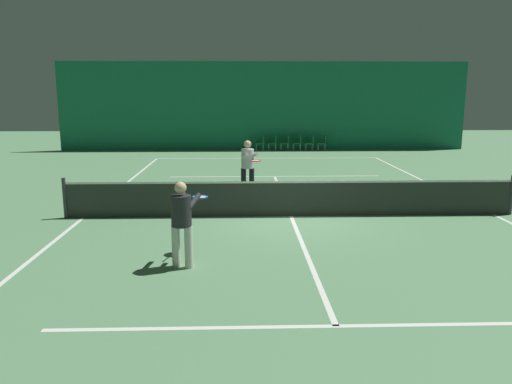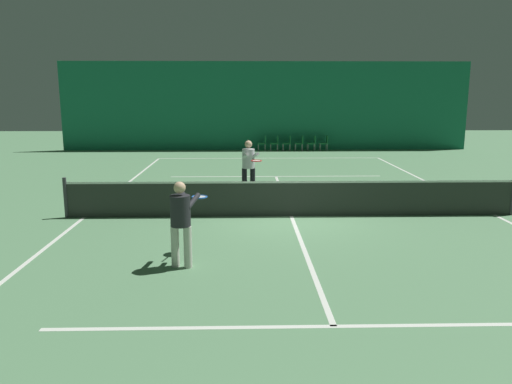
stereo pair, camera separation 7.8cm
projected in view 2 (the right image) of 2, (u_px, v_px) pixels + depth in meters
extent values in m
plane|color=#56845B|center=(291.00, 216.00, 13.33)|extent=(60.00, 60.00, 0.00)
cube|color=#196B4C|center=(266.00, 106.00, 28.17)|extent=(23.00, 0.12, 4.94)
cube|color=silver|center=(269.00, 158.00, 24.99)|extent=(11.00, 0.10, 0.00)
cube|color=silver|center=(276.00, 176.00, 19.60)|extent=(8.25, 0.10, 0.00)
cube|color=silver|center=(334.00, 326.00, 7.06)|extent=(8.25, 0.10, 0.00)
cube|color=silver|center=(84.00, 217.00, 13.20)|extent=(0.10, 23.80, 0.00)
cube|color=silver|center=(494.00, 215.00, 13.46)|extent=(0.10, 23.80, 0.00)
cube|color=silver|center=(291.00, 216.00, 13.33)|extent=(0.10, 12.80, 0.00)
cube|color=#2D332D|center=(291.00, 199.00, 13.24)|extent=(11.90, 0.02, 0.95)
cube|color=white|center=(292.00, 182.00, 13.15)|extent=(11.90, 0.02, 0.05)
cylinder|color=#333338|center=(66.00, 198.00, 13.08)|extent=(0.10, 0.10, 1.07)
cylinder|color=beige|center=(175.00, 246.00, 9.42)|extent=(0.19, 0.19, 0.81)
cylinder|color=beige|center=(188.00, 247.00, 9.35)|extent=(0.19, 0.19, 0.81)
cylinder|color=#232328|center=(180.00, 211.00, 9.25)|extent=(0.47, 0.47, 0.58)
sphere|color=#DBAD89|center=(180.00, 188.00, 9.16)|extent=(0.22, 0.22, 0.22)
cylinder|color=#232328|center=(178.00, 200.00, 9.51)|extent=(0.25, 0.56, 0.23)
cylinder|color=#232328|center=(193.00, 201.00, 9.43)|extent=(0.25, 0.56, 0.23)
cylinder|color=black|center=(194.00, 200.00, 9.88)|extent=(0.11, 0.30, 0.03)
torus|color=#1951B2|center=(199.00, 197.00, 10.17)|extent=(0.41, 0.41, 0.03)
cylinder|color=silver|center=(199.00, 197.00, 10.17)|extent=(0.34, 0.34, 0.00)
cylinder|color=black|center=(253.00, 181.00, 16.15)|extent=(0.20, 0.20, 0.85)
cylinder|color=black|center=(244.00, 181.00, 16.09)|extent=(0.20, 0.20, 0.85)
cylinder|color=#B7B7BC|center=(248.00, 159.00, 15.97)|extent=(0.48, 0.48, 0.62)
sphere|color=#DBAD89|center=(248.00, 144.00, 15.88)|extent=(0.24, 0.24, 0.24)
cylinder|color=#B7B7BC|center=(255.00, 155.00, 15.72)|extent=(0.23, 0.60, 0.25)
cylinder|color=#B7B7BC|center=(246.00, 155.00, 15.64)|extent=(0.23, 0.60, 0.25)
cylinder|color=black|center=(254.00, 159.00, 15.28)|extent=(0.10, 0.30, 0.03)
torus|color=red|center=(256.00, 161.00, 14.99)|extent=(0.40, 0.40, 0.03)
cylinder|color=silver|center=(256.00, 161.00, 14.99)|extent=(0.33, 0.33, 0.00)
cylinder|color=#99999E|center=(258.00, 147.00, 28.25)|extent=(0.03, 0.03, 0.39)
cylinder|color=#99999E|center=(258.00, 148.00, 27.88)|extent=(0.03, 0.03, 0.39)
cylinder|color=#99999E|center=(265.00, 147.00, 28.26)|extent=(0.03, 0.03, 0.39)
cylinder|color=#99999E|center=(265.00, 148.00, 27.89)|extent=(0.03, 0.03, 0.39)
cube|color=#196B38|center=(262.00, 144.00, 28.03)|extent=(0.44, 0.44, 0.05)
cube|color=#196B38|center=(265.00, 140.00, 27.99)|extent=(0.04, 0.44, 0.40)
cylinder|color=#99999E|center=(270.00, 147.00, 28.27)|extent=(0.03, 0.03, 0.39)
cylinder|color=#99999E|center=(271.00, 148.00, 27.90)|extent=(0.03, 0.03, 0.39)
cylinder|color=#99999E|center=(277.00, 147.00, 28.28)|extent=(0.03, 0.03, 0.39)
cylinder|color=#99999E|center=(278.00, 148.00, 27.90)|extent=(0.03, 0.03, 0.39)
cube|color=#196B38|center=(274.00, 143.00, 28.04)|extent=(0.44, 0.44, 0.05)
cube|color=#196B38|center=(278.00, 139.00, 28.00)|extent=(0.04, 0.44, 0.40)
cylinder|color=#99999E|center=(283.00, 147.00, 28.28)|extent=(0.03, 0.03, 0.39)
cylinder|color=#99999E|center=(283.00, 148.00, 27.91)|extent=(0.03, 0.03, 0.39)
cylinder|color=#99999E|center=(289.00, 147.00, 28.29)|extent=(0.03, 0.03, 0.39)
cylinder|color=#99999E|center=(290.00, 148.00, 27.92)|extent=(0.03, 0.03, 0.39)
cube|color=#196B38|center=(286.00, 143.00, 28.06)|extent=(0.44, 0.44, 0.05)
cube|color=#196B38|center=(290.00, 139.00, 28.02)|extent=(0.04, 0.44, 0.40)
cylinder|color=#99999E|center=(295.00, 147.00, 28.30)|extent=(0.03, 0.03, 0.39)
cylinder|color=#99999E|center=(296.00, 148.00, 27.93)|extent=(0.03, 0.03, 0.39)
cylinder|color=#99999E|center=(302.00, 147.00, 28.31)|extent=(0.03, 0.03, 0.39)
cylinder|color=#99999E|center=(302.00, 148.00, 27.94)|extent=(0.03, 0.03, 0.39)
cube|color=#196B38|center=(299.00, 143.00, 28.08)|extent=(0.44, 0.44, 0.05)
cube|color=#196B38|center=(302.00, 139.00, 28.04)|extent=(0.04, 0.44, 0.40)
cylinder|color=#99999E|center=(307.00, 147.00, 28.32)|extent=(0.03, 0.03, 0.39)
cylinder|color=#99999E|center=(308.00, 148.00, 27.95)|extent=(0.03, 0.03, 0.39)
cylinder|color=#99999E|center=(314.00, 147.00, 28.33)|extent=(0.03, 0.03, 0.39)
cylinder|color=#99999E|center=(315.00, 148.00, 27.96)|extent=(0.03, 0.03, 0.39)
cube|color=#196B38|center=(311.00, 143.00, 28.09)|extent=(0.44, 0.44, 0.05)
cube|color=#196B38|center=(315.00, 139.00, 28.05)|extent=(0.04, 0.44, 0.40)
cylinder|color=#99999E|center=(319.00, 147.00, 28.34)|extent=(0.03, 0.03, 0.39)
cylinder|color=#99999E|center=(320.00, 148.00, 27.96)|extent=(0.03, 0.03, 0.39)
cylinder|color=#99999E|center=(326.00, 147.00, 28.34)|extent=(0.03, 0.03, 0.39)
cylinder|color=#99999E|center=(327.00, 148.00, 27.97)|extent=(0.03, 0.03, 0.39)
cube|color=#196B38|center=(323.00, 143.00, 28.11)|extent=(0.44, 0.44, 0.05)
cube|color=#196B38|center=(327.00, 139.00, 28.07)|extent=(0.04, 0.44, 0.40)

